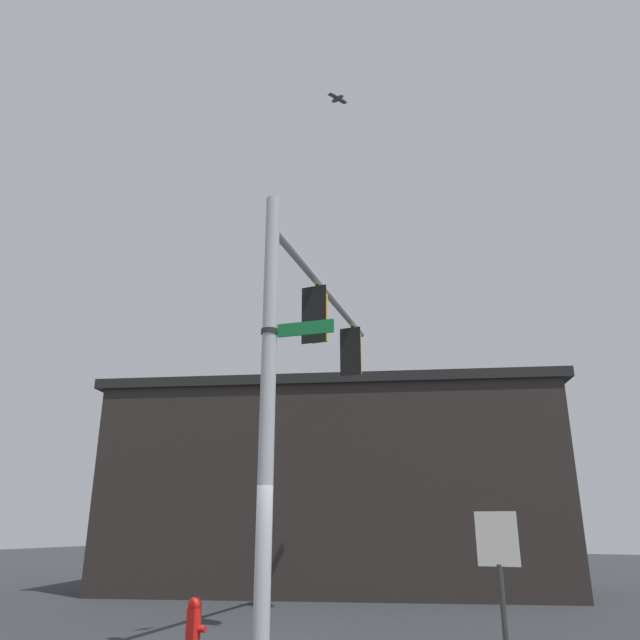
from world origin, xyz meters
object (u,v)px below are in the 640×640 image
(fire_hydrant, at_px, (194,624))
(historical_marker, at_px, (499,564))
(street_name_sign, at_px, (288,330))
(bird_flying, at_px, (338,99))
(traffic_light_mid_inner, at_px, (353,353))
(traffic_light_nearest_pole, at_px, (318,317))

(fire_hydrant, xyz_separation_m, historical_marker, (4.81, 0.53, 0.99))
(street_name_sign, height_order, fire_hydrant, street_name_sign)
(historical_marker, bearing_deg, bird_flying, -161.30)
(fire_hydrant, bearing_deg, traffic_light_mid_inner, 76.34)
(traffic_light_mid_inner, height_order, street_name_sign, traffic_light_mid_inner)
(traffic_light_mid_inner, xyz_separation_m, historical_marker, (3.68, -4.11, -4.63))
(historical_marker, bearing_deg, fire_hydrant, -173.68)
(traffic_light_nearest_pole, distance_m, historical_marker, 5.87)
(traffic_light_nearest_pole, xyz_separation_m, traffic_light_mid_inner, (-0.29, 2.91, 0.00))
(traffic_light_nearest_pole, bearing_deg, traffic_light_mid_inner, 95.71)
(street_name_sign, distance_m, fire_hydrant, 4.99)
(traffic_light_nearest_pole, xyz_separation_m, fire_hydrant, (-1.42, -1.73, -5.62))
(street_name_sign, height_order, bird_flying, bird_flying)
(traffic_light_nearest_pole, bearing_deg, street_name_sign, -77.36)
(street_name_sign, xyz_separation_m, historical_marker, (2.83, 1.31, -3.52))
(traffic_light_nearest_pole, xyz_separation_m, street_name_sign, (0.56, -2.51, -1.11))
(traffic_light_mid_inner, relative_size, historical_marker, 0.62)
(traffic_light_mid_inner, relative_size, fire_hydrant, 1.59)
(fire_hydrant, bearing_deg, traffic_light_nearest_pole, 50.71)
(street_name_sign, height_order, historical_marker, street_name_sign)
(traffic_light_mid_inner, distance_m, historical_marker, 7.21)
(traffic_light_mid_inner, height_order, bird_flying, bird_flying)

